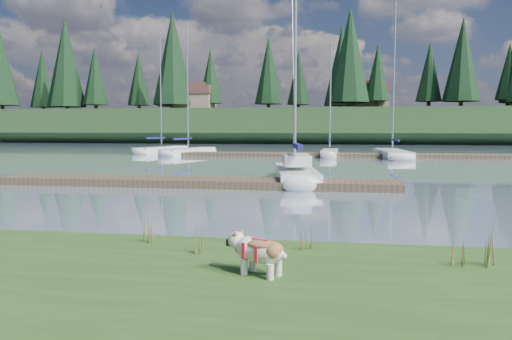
# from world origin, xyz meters

# --- Properties ---
(ground) EXTENTS (200.00, 200.00, 0.00)m
(ground) POSITION_xyz_m (0.00, 30.00, 0.00)
(ground) COLOR #8196A9
(ground) RESTS_ON ground
(ridge) EXTENTS (200.00, 20.00, 5.00)m
(ridge) POSITION_xyz_m (0.00, 73.00, 2.50)
(ridge) COLOR #1B3218
(ridge) RESTS_ON ground
(bulldog) EXTENTS (0.91, 0.62, 0.54)m
(bulldog) POSITION_xyz_m (0.69, -3.60, 0.68)
(bulldog) COLOR silver
(bulldog) RESTS_ON bank
(sailboat_main) EXTENTS (2.72, 7.89, 11.26)m
(sailboat_main) POSITION_xyz_m (-0.25, 12.07, 0.42)
(sailboat_main) COLOR silver
(sailboat_main) RESTS_ON ground
(dock_near) EXTENTS (16.00, 2.00, 0.30)m
(dock_near) POSITION_xyz_m (-4.00, 9.00, 0.15)
(dock_near) COLOR #4C3D2C
(dock_near) RESTS_ON ground
(dock_far) EXTENTS (26.00, 2.20, 0.30)m
(dock_far) POSITION_xyz_m (2.00, 30.00, 0.15)
(dock_far) COLOR #4C3D2C
(dock_far) RESTS_ON ground
(sailboat_bg_0) EXTENTS (3.44, 7.74, 11.09)m
(sailboat_bg_0) POSITION_xyz_m (-14.41, 34.75, 0.32)
(sailboat_bg_0) COLOR silver
(sailboat_bg_0) RESTS_ON ground
(sailboat_bg_1) EXTENTS (3.49, 7.61, 11.24)m
(sailboat_bg_1) POSITION_xyz_m (-10.95, 31.89, 0.33)
(sailboat_bg_1) COLOR silver
(sailboat_bg_1) RESTS_ON ground
(sailboat_bg_2) EXTENTS (1.30, 5.91, 9.07)m
(sailboat_bg_2) POSITION_xyz_m (0.93, 30.86, 0.34)
(sailboat_bg_2) COLOR silver
(sailboat_bg_2) RESTS_ON ground
(sailboat_bg_3) EXTENTS (2.42, 9.61, 13.81)m
(sailboat_bg_3) POSITION_xyz_m (5.73, 31.13, 0.32)
(sailboat_bg_3) COLOR silver
(sailboat_bg_3) RESTS_ON ground
(weed_0) EXTENTS (0.17, 0.14, 0.49)m
(weed_0) POSITION_xyz_m (-0.42, -2.61, 0.56)
(weed_0) COLOR #475B23
(weed_0) RESTS_ON bank
(weed_1) EXTENTS (0.17, 0.14, 0.40)m
(weed_1) POSITION_xyz_m (1.22, -2.09, 0.52)
(weed_1) COLOR #475B23
(weed_1) RESTS_ON bank
(weed_2) EXTENTS (0.17, 0.14, 0.68)m
(weed_2) POSITION_xyz_m (3.81, -2.63, 0.64)
(weed_2) COLOR #475B23
(weed_2) RESTS_ON bank
(weed_3) EXTENTS (0.17, 0.14, 0.55)m
(weed_3) POSITION_xyz_m (-1.47, -2.07, 0.58)
(weed_3) COLOR #475B23
(weed_3) RESTS_ON bank
(weed_4) EXTENTS (0.17, 0.14, 0.44)m
(weed_4) POSITION_xyz_m (3.39, -2.68, 0.54)
(weed_4) COLOR #475B23
(weed_4) RESTS_ON bank
(mud_lip) EXTENTS (60.00, 0.50, 0.14)m
(mud_lip) POSITION_xyz_m (0.00, -1.60, 0.07)
(mud_lip) COLOR #33281C
(mud_lip) RESTS_ON ground
(conifer_0) EXTENTS (5.72, 5.72, 14.15)m
(conifer_0) POSITION_xyz_m (-55.00, 67.00, 12.64)
(conifer_0) COLOR #382619
(conifer_0) RESTS_ON ridge
(conifer_1) EXTENTS (4.40, 4.40, 11.30)m
(conifer_1) POSITION_xyz_m (-40.00, 71.00, 11.28)
(conifer_1) COLOR #382619
(conifer_1) RESTS_ON ridge
(conifer_2) EXTENTS (6.60, 6.60, 16.05)m
(conifer_2) POSITION_xyz_m (-25.00, 68.00, 13.54)
(conifer_2) COLOR #382619
(conifer_2) RESTS_ON ridge
(conifer_3) EXTENTS (4.84, 4.84, 12.25)m
(conifer_3) POSITION_xyz_m (-10.00, 72.00, 11.74)
(conifer_3) COLOR #382619
(conifer_3) RESTS_ON ridge
(conifer_4) EXTENTS (6.16, 6.16, 15.10)m
(conifer_4) POSITION_xyz_m (3.00, 66.00, 13.09)
(conifer_4) COLOR #382619
(conifer_4) RESTS_ON ridge
(conifer_5) EXTENTS (3.96, 3.96, 10.35)m
(conifer_5) POSITION_xyz_m (15.00, 70.00, 10.83)
(conifer_5) COLOR #382619
(conifer_5) RESTS_ON ridge
(house_0) EXTENTS (6.30, 5.30, 4.65)m
(house_0) POSITION_xyz_m (-22.00, 70.00, 7.31)
(house_0) COLOR gray
(house_0) RESTS_ON ridge
(house_1) EXTENTS (6.30, 5.30, 4.65)m
(house_1) POSITION_xyz_m (6.00, 71.00, 7.31)
(house_1) COLOR gray
(house_1) RESTS_ON ridge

